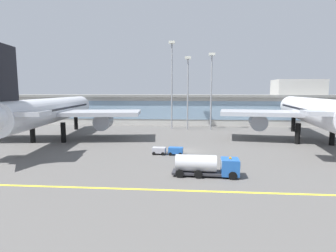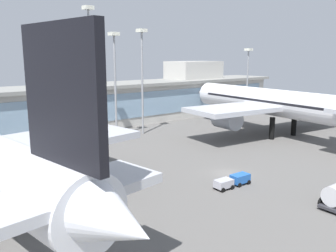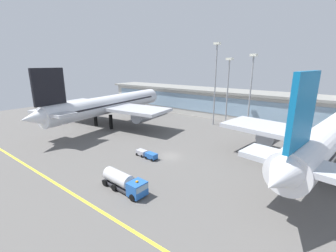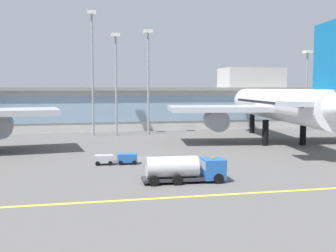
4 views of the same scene
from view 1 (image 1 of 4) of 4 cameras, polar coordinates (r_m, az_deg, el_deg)
name	(u,v)px [view 1 (image 1 of 4)]	position (r m, az deg, el deg)	size (l,w,h in m)	color
ground_plane	(188,151)	(54.00, 4.24, -5.13)	(180.00, 180.00, 0.00)	#5B5956
taxiway_centreline_stripe	(186,191)	(32.85, 3.79, -13.34)	(144.00, 0.50, 0.01)	yellow
terminal_building	(196,108)	(97.61, 5.82, 3.76)	(127.92, 14.00, 15.62)	beige
airliner_near_left	(52,111)	(70.11, -22.99, 2.94)	(42.10, 56.64, 19.13)	black
airliner_near_right	(312,111)	(70.07, 27.86, 2.73)	(41.70, 54.05, 19.31)	black
fuel_tanker_truck	(208,165)	(38.10, 8.35, -8.11)	(9.14, 3.24, 2.90)	black
baggage_tug_near	(168,150)	(50.24, 0.01, -5.12)	(5.69, 2.04, 1.40)	black
apron_light_mast_west	(172,73)	(84.43, 0.80, 10.96)	(1.80, 1.80, 26.52)	gray
apron_light_mast_centre	(188,82)	(83.00, 4.16, 9.22)	(1.80, 1.80, 21.82)	gray
apron_light_mast_east	(211,80)	(83.54, 9.07, 9.51)	(1.80, 1.80, 22.80)	gray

